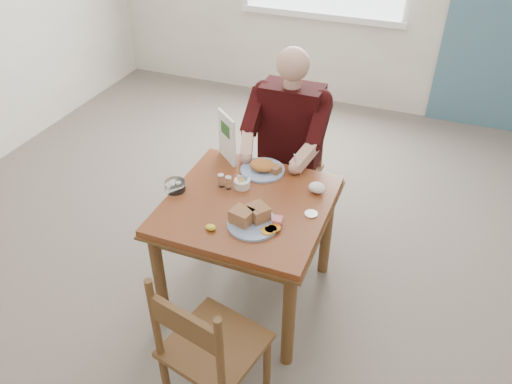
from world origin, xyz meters
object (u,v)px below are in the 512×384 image
at_px(table, 248,217).
at_px(chair_near, 209,350).
at_px(chair_far, 290,170).
at_px(near_plate, 253,219).
at_px(far_plate, 263,168).
at_px(diner, 288,135).

height_order(table, chair_near, chair_near).
relative_size(chair_far, near_plate, 2.68).
bearing_deg(chair_far, chair_near, -85.39).
bearing_deg(near_plate, table, 120.22).
bearing_deg(chair_far, far_plate, -93.07).
bearing_deg(near_plate, diner, 96.43).
height_order(table, near_plate, near_plate).
xyz_separation_m(near_plate, far_plate, (-0.12, 0.49, -0.01)).
xyz_separation_m(table, chair_far, (0.00, 0.80, -0.16)).
xyz_separation_m(table, near_plate, (0.10, -0.17, 0.15)).
distance_m(table, diner, 0.73).
bearing_deg(near_plate, chair_far, 95.84).
relative_size(table, diner, 0.66).
height_order(chair_far, chair_near, same).
relative_size(near_plate, far_plate, 1.04).
height_order(table, diner, diner).
bearing_deg(chair_far, table, -90.00).
distance_m(table, chair_near, 0.83).
distance_m(chair_far, chair_near, 1.60).
relative_size(diner, far_plate, 4.08).
bearing_deg(chair_near, far_plate, 97.82).
xyz_separation_m(chair_near, near_plate, (-0.03, 0.63, 0.31)).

